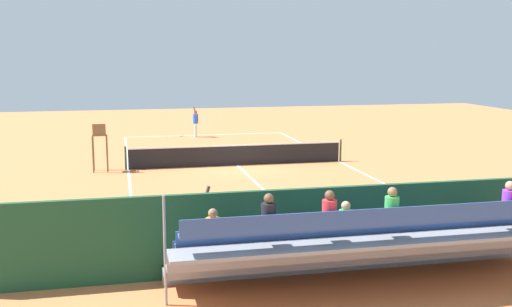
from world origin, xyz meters
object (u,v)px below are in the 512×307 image
object	(u,v)px
tennis_racket	(185,136)
tennis_ball_near	(167,138)
tennis_net	(237,155)
line_judge	(207,223)
courtside_bench	(453,227)
equipment_bag	(385,247)
tennis_player	(196,121)
umpire_chair	(100,142)
bleacher_stand	(365,244)

from	to	relation	value
tennis_racket	tennis_ball_near	size ratio (longest dim) A/B	8.43
tennis_net	line_judge	xyz separation A→B (m)	(3.28, 13.09, 0.51)
line_judge	courtside_bench	bearing A→B (deg)	178.44
equipment_bag	tennis_player	bearing A→B (deg)	-85.03
umpire_chair	tennis_ball_near	bearing A→B (deg)	-110.54
umpire_chair	tennis_ball_near	distance (m)	10.52
equipment_bag	tennis_player	xyz separation A→B (m)	(2.05, -23.58, 0.84)
tennis_ball_near	line_judge	world-z (taller)	line_judge
bleacher_stand	umpire_chair	xyz separation A→B (m)	(6.14, -15.25, 0.33)
equipment_bag	tennis_ball_near	xyz separation A→B (m)	(3.91, -23.03, -0.15)
tennis_net	tennis_player	xyz separation A→B (m)	(0.68, -10.18, 0.51)
tennis_net	courtside_bench	size ratio (longest dim) A/B	5.72
tennis_player	courtside_bench	bearing A→B (deg)	99.85
courtside_bench	line_judge	size ratio (longest dim) A/B	0.93
umpire_chair	tennis_racket	distance (m)	12.03
tennis_net	tennis_racket	distance (m)	10.86
tennis_net	tennis_player	distance (m)	10.22
courtside_bench	equipment_bag	world-z (taller)	courtside_bench
tennis_ball_near	umpire_chair	bearing A→B (deg)	69.46
tennis_ball_near	tennis_racket	bearing A→B (deg)	-137.08
bleacher_stand	equipment_bag	distance (m)	2.58
courtside_bench	tennis_racket	world-z (taller)	courtside_bench
bleacher_stand	umpire_chair	bearing A→B (deg)	-68.08
umpire_chair	courtside_bench	bearing A→B (deg)	126.14
bleacher_stand	tennis_racket	xyz separation A→B (m)	(1.25, -26.17, -0.97)
tennis_net	courtside_bench	distance (m)	13.70
equipment_bag	tennis_ball_near	size ratio (longest dim) A/B	13.64
tennis_player	tennis_racket	distance (m)	1.32
umpire_chair	tennis_ball_near	size ratio (longest dim) A/B	32.42
umpire_chair	bleacher_stand	bearing A→B (deg)	111.92
courtside_bench	tennis_ball_near	size ratio (longest dim) A/B	27.27
tennis_net	tennis_ball_near	distance (m)	9.97
bleacher_stand	line_judge	distance (m)	3.96
tennis_net	tennis_ball_near	xyz separation A→B (m)	(2.54, -9.63, -0.47)
tennis_net	umpire_chair	world-z (taller)	umpire_chair
umpire_chair	equipment_bag	world-z (taller)	umpire_chair
tennis_net	courtside_bench	world-z (taller)	tennis_net
umpire_chair	tennis_racket	size ratio (longest dim) A/B	3.85
equipment_bag	line_judge	distance (m)	4.74
equipment_bag	umpire_chair	bearing A→B (deg)	-60.28
bleacher_stand	tennis_player	distance (m)	25.58
bleacher_stand	tennis_ball_near	xyz separation A→B (m)	(2.47, -25.02, -0.96)
bleacher_stand	equipment_bag	xyz separation A→B (m)	(-1.43, -1.99, -0.81)
bleacher_stand	courtside_bench	xyz separation A→B (m)	(-3.45, -2.12, -0.43)
tennis_racket	tennis_net	bearing A→B (deg)	96.94
umpire_chair	tennis_player	world-z (taller)	umpire_chair
umpire_chair	line_judge	size ratio (longest dim) A/B	1.11
tennis_ball_near	line_judge	bearing A→B (deg)	88.12
bleacher_stand	tennis_ball_near	world-z (taller)	bleacher_stand
equipment_bag	tennis_racket	distance (m)	24.32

